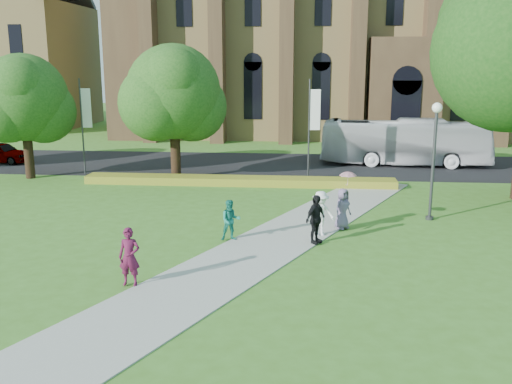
# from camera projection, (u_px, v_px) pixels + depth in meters

# --- Properties ---
(ground) EXTENTS (160.00, 160.00, 0.00)m
(ground) POSITION_uv_depth(u_px,v_px,m) (250.00, 263.00, 20.12)
(ground) COLOR #417122
(ground) RESTS_ON ground
(road) EXTENTS (160.00, 10.00, 0.02)m
(road) POSITION_uv_depth(u_px,v_px,m) (279.00, 165.00, 39.54)
(road) COLOR black
(road) RESTS_ON ground
(footpath) EXTENTS (15.58, 28.54, 0.04)m
(footpath) POSITION_uv_depth(u_px,v_px,m) (253.00, 254.00, 21.08)
(footpath) COLOR #B2B2A8
(footpath) RESTS_ON ground
(flower_hedge) EXTENTS (18.00, 1.40, 0.45)m
(flower_hedge) POSITION_uv_depth(u_px,v_px,m) (239.00, 181.00, 33.07)
(flower_hedge) COLOR #B19223
(flower_hedge) RESTS_ON ground
(streetlamp) EXTENTS (0.44, 0.44, 5.24)m
(streetlamp) POSITION_uv_depth(u_px,v_px,m) (434.00, 147.00, 25.03)
(streetlamp) COLOR #38383D
(streetlamp) RESTS_ON ground
(street_tree_0) EXTENTS (5.20, 5.20, 7.50)m
(street_tree_0) POSITION_uv_depth(u_px,v_px,m) (24.00, 98.00, 33.97)
(street_tree_0) COLOR #332114
(street_tree_0) RESTS_ON ground
(street_tree_1) EXTENTS (5.60, 5.60, 8.05)m
(street_tree_1) POSITION_uv_depth(u_px,v_px,m) (174.00, 92.00, 33.58)
(street_tree_1) COLOR #332114
(street_tree_1) RESTS_ON ground
(banner_pole_0) EXTENTS (0.70, 0.10, 6.00)m
(banner_pole_0) POSITION_uv_depth(u_px,v_px,m) (311.00, 123.00, 33.94)
(banner_pole_0) COLOR #38383D
(banner_pole_0) RESTS_ON ground
(banner_pole_1) EXTENTS (0.70, 0.10, 6.00)m
(banner_pole_1) POSITION_uv_depth(u_px,v_px,m) (84.00, 121.00, 35.19)
(banner_pole_1) COLOR #38383D
(banner_pole_1) RESTS_ON ground
(tour_coach) EXTENTS (11.54, 3.38, 3.18)m
(tour_coach) POSITION_uv_depth(u_px,v_px,m) (404.00, 142.00, 39.09)
(tour_coach) COLOR silver
(tour_coach) RESTS_ON road
(car_0) EXTENTS (4.54, 2.42, 1.47)m
(car_0) POSITION_uv_depth(u_px,v_px,m) (1.00, 152.00, 40.17)
(car_0) COLOR gray
(car_0) RESTS_ON road
(pedestrian_0) EXTENTS (0.68, 0.45, 1.87)m
(pedestrian_0) POSITION_uv_depth(u_px,v_px,m) (129.00, 257.00, 17.87)
(pedestrian_0) COLOR #521231
(pedestrian_0) RESTS_ON footpath
(pedestrian_1) EXTENTS (0.93, 0.82, 1.63)m
(pedestrian_1) POSITION_uv_depth(u_px,v_px,m) (231.00, 220.00, 22.47)
(pedestrian_1) COLOR #177461
(pedestrian_1) RESTS_ON footpath
(pedestrian_2) EXTENTS (1.34, 1.01, 1.84)m
(pedestrian_2) POSITION_uv_depth(u_px,v_px,m) (320.00, 213.00, 23.06)
(pedestrian_2) COLOR white
(pedestrian_2) RESTS_ON footpath
(pedestrian_3) EXTENTS (1.05, 1.19, 1.92)m
(pedestrian_3) POSITION_uv_depth(u_px,v_px,m) (316.00, 219.00, 22.07)
(pedestrian_3) COLOR black
(pedestrian_3) RESTS_ON footpath
(pedestrian_4) EXTENTS (0.99, 0.99, 1.73)m
(pedestrian_4) POSITION_uv_depth(u_px,v_px,m) (343.00, 209.00, 24.06)
(pedestrian_4) COLOR slate
(pedestrian_4) RESTS_ON footpath
(parasol) EXTENTS (0.91, 0.91, 0.61)m
(parasol) POSITION_uv_depth(u_px,v_px,m) (348.00, 181.00, 23.88)
(parasol) COLOR #F0A9BF
(parasol) RESTS_ON pedestrian_4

